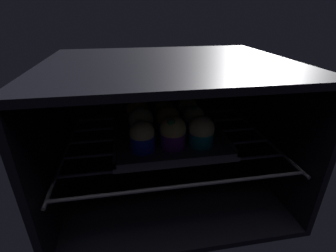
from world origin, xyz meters
TOP-DOWN VIEW (x-y plane):
  - oven_cavity at (0.00, 26.25)cm, footprint 59.00×47.00cm
  - oven_rack at (0.00, 22.00)cm, footprint 54.80×42.00cm
  - baking_tray at (0.00, 23.72)cm, footprint 29.42×29.42cm
  - muffin_row0_col0 at (-7.57, 16.41)cm, footprint 6.09×6.09cm
  - muffin_row0_col1 at (-0.10, 16.56)cm, footprint 6.47×6.47cm
  - muffin_row0_col2 at (7.17, 16.27)cm, footprint 6.43×6.43cm
  - muffin_row1_col0 at (-7.27, 23.80)cm, footprint 6.64×6.64cm
  - muffin_row1_col1 at (0.38, 23.72)cm, footprint 6.31×6.31cm
  - muffin_row1_col2 at (7.12, 23.54)cm, footprint 6.09×6.09cm
  - muffin_row2_col0 at (-7.72, 31.30)cm, footprint 6.43×6.43cm
  - muffin_row2_col1 at (0.11, 31.40)cm, footprint 6.09×6.09cm
  - muffin_row2_col2 at (7.04, 30.76)cm, footprint 6.09×6.09cm

SIDE VIEW (x-z plane):
  - oven_rack at x=0.00cm, z-range 13.20..14.00cm
  - baking_tray at x=0.00cm, z-range 13.59..15.79cm
  - oven_cavity at x=0.00cm, z-range -1.50..35.50cm
  - muffin_row2_col1 at x=0.11cm, z-range 14.93..22.49cm
  - muffin_row0_col0 at x=-7.57cm, z-range 14.95..22.61cm
  - muffin_row2_col2 at x=7.04cm, z-range 14.96..22.77cm
  - muffin_row0_col2 at x=7.17cm, z-range 14.97..22.84cm
  - muffin_row1_col2 at x=7.12cm, z-range 14.83..23.02cm
  - muffin_row1_col0 at x=-7.27cm, z-range 15.02..23.24cm
  - muffin_row1_col1 at x=0.38cm, z-range 15.10..23.21cm
  - muffin_row2_col0 at x=-7.72cm, z-range 15.07..23.28cm
  - muffin_row0_col1 at x=-0.10cm, z-range 15.08..23.36cm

